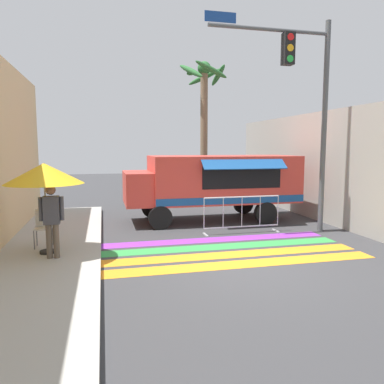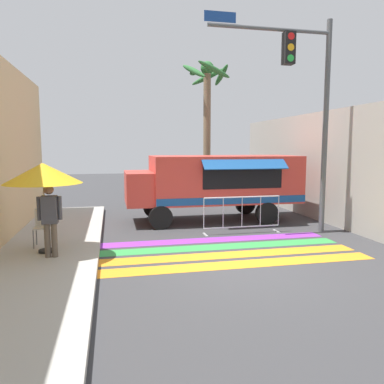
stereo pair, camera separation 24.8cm
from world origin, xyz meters
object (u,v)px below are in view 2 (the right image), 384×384
Objects in this scene: traffic_signal_pole at (305,90)px; folding_chair at (43,223)px; barricade_front at (242,215)px; food_truck at (211,181)px; patio_umbrella at (43,174)px; vendor_person at (50,216)px; palm_tree at (207,106)px.

folding_chair is (-7.35, -0.58, -3.56)m from traffic_signal_pole.
barricade_front is (-1.81, 0.26, -3.71)m from traffic_signal_pole.
folding_chair is at bearing -149.89° from food_truck.
folding_chair is (-0.16, 0.65, -1.29)m from patio_umbrella.
traffic_signal_pole is 6.79× the size of folding_chair.
patio_umbrella is 1.45m from folding_chair.
vendor_person is at bearing -68.18° from patio_umbrella.
barricade_front is (0.39, -2.14, -0.85)m from food_truck.
folding_chair is at bearing -171.33° from barricade_front.
patio_umbrella is (-7.19, -1.23, -2.27)m from traffic_signal_pole.
traffic_signal_pole is at bearing 9.69° from patio_umbrella.
vendor_person is at bearing -166.58° from traffic_signal_pole.
folding_chair is at bearing -130.45° from palm_tree.
palm_tree is at bearing 85.55° from barricade_front.
folding_chair is at bearing -175.48° from traffic_signal_pole.
food_truck is at bearing 41.67° from vendor_person.
vendor_person is (0.18, -0.45, -0.92)m from patio_umbrella.
barricade_front is (5.54, 0.85, -0.15)m from folding_chair.
patio_umbrella is 1.28× the size of vendor_person.
vendor_person is (-4.81, -4.08, -0.34)m from food_truck.
patio_umbrella reaches higher than barricade_front.
barricade_front is 7.36m from palm_tree.
palm_tree is at bearing 77.95° from food_truck.
palm_tree reaches higher than folding_chair.
barricade_front is at bearing 171.71° from traffic_signal_pole.
palm_tree reaches higher than vendor_person.
food_truck is 2.34m from barricade_front.
traffic_signal_pole is 8.19m from folding_chair.
food_truck is 2.88× the size of patio_umbrella.
barricade_front is (5.20, 1.94, -0.51)m from vendor_person.
vendor_person is 10.50m from palm_tree.
folding_chair is 10.01m from palm_tree.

